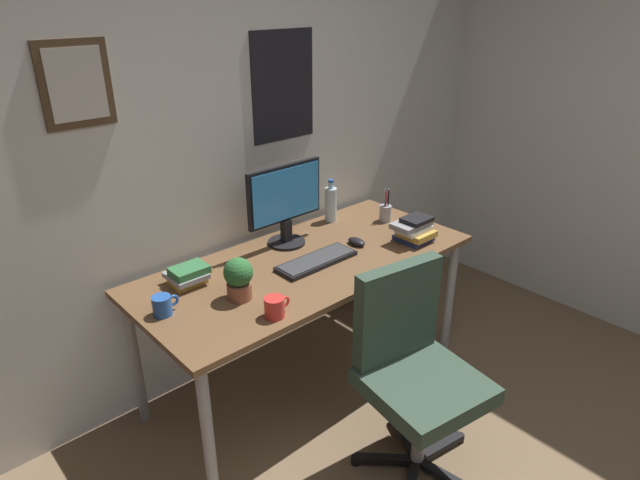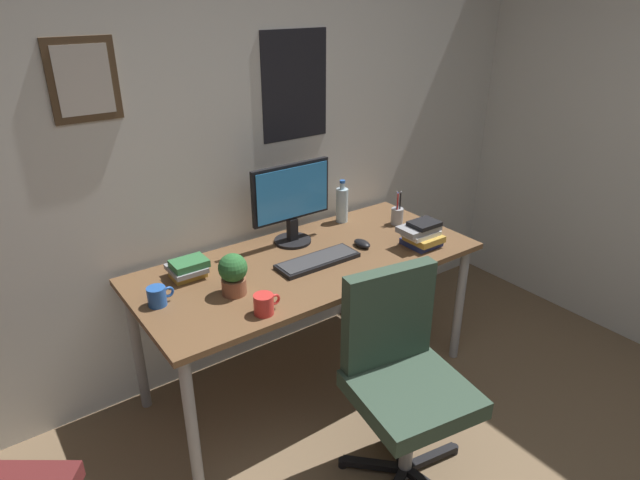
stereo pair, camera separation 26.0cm
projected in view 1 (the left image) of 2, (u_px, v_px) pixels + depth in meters
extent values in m
cube|color=silver|center=(200.00, 144.00, 2.65)|extent=(4.40, 0.08, 2.60)
cube|color=#4C3823|center=(76.00, 84.00, 2.14)|extent=(0.28, 0.02, 0.34)
cube|color=beige|center=(77.00, 84.00, 2.13)|extent=(0.22, 0.00, 0.28)
cube|color=black|center=(283.00, 86.00, 2.83)|extent=(0.40, 0.01, 0.56)
cube|color=brown|center=(307.00, 263.00, 2.74)|extent=(1.75, 0.78, 0.03)
cylinder|color=#9EA0A5|center=(208.00, 437.00, 2.18)|extent=(0.05, 0.05, 0.72)
cylinder|color=#9EA0A5|center=(450.00, 296.00, 3.17)|extent=(0.05, 0.05, 0.72)
cylinder|color=#9EA0A5|center=(135.00, 361.00, 2.62)|extent=(0.05, 0.05, 0.72)
cylinder|color=#9EA0A5|center=(367.00, 259.00, 3.62)|extent=(0.05, 0.05, 0.72)
cube|color=#334738|center=(424.00, 386.00, 2.30)|extent=(0.53, 0.53, 0.08)
cube|color=#334738|center=(397.00, 312.00, 2.34)|extent=(0.43, 0.14, 0.45)
cylinder|color=#9EA0A5|center=(420.00, 431.00, 2.41)|extent=(0.07, 0.07, 0.42)
cube|color=black|center=(439.00, 448.00, 2.55)|extent=(0.28, 0.08, 0.03)
cylinder|color=black|center=(460.00, 438.00, 2.62)|extent=(0.05, 0.05, 0.04)
cube|color=black|center=(405.00, 438.00, 2.60)|extent=(0.16, 0.27, 0.03)
cylinder|color=black|center=(393.00, 420.00, 2.73)|extent=(0.05, 0.05, 0.04)
cube|color=black|center=(386.00, 459.00, 2.49)|extent=(0.23, 0.23, 0.03)
cylinder|color=black|center=(355.00, 460.00, 2.50)|extent=(0.05, 0.05, 0.04)
cube|color=black|center=(445.00, 476.00, 2.40)|extent=(0.08, 0.28, 0.03)
cylinder|color=black|center=(287.00, 242.00, 2.92)|extent=(0.20, 0.20, 0.01)
cube|color=black|center=(286.00, 231.00, 2.89)|extent=(0.05, 0.04, 0.12)
cube|color=black|center=(285.00, 193.00, 2.81)|extent=(0.46, 0.02, 0.30)
cube|color=#338CD8|center=(287.00, 194.00, 2.79)|extent=(0.43, 0.00, 0.27)
cube|color=black|center=(317.00, 261.00, 2.71)|extent=(0.43, 0.15, 0.02)
cube|color=#38383A|center=(317.00, 259.00, 2.70)|extent=(0.41, 0.13, 0.00)
ellipsoid|color=black|center=(357.00, 242.00, 2.90)|extent=(0.06, 0.11, 0.04)
cylinder|color=silver|center=(331.00, 205.00, 3.17)|extent=(0.07, 0.07, 0.20)
cylinder|color=silver|center=(331.00, 185.00, 3.12)|extent=(0.03, 0.03, 0.04)
cylinder|color=#2659B2|center=(331.00, 181.00, 3.11)|extent=(0.03, 0.03, 0.01)
cylinder|color=#2659B2|center=(162.00, 306.00, 2.27)|extent=(0.08, 0.08, 0.09)
torus|color=#2659B2|center=(173.00, 300.00, 2.30)|extent=(0.05, 0.01, 0.05)
cylinder|color=red|center=(274.00, 307.00, 2.25)|extent=(0.09, 0.09, 0.09)
torus|color=red|center=(285.00, 302.00, 2.29)|extent=(0.05, 0.01, 0.05)
cylinder|color=brown|center=(240.00, 291.00, 2.39)|extent=(0.11, 0.11, 0.07)
sphere|color=#2D6B33|center=(238.00, 272.00, 2.35)|extent=(0.13, 0.13, 0.13)
ellipsoid|color=#287A38|center=(229.00, 272.00, 2.35)|extent=(0.07, 0.08, 0.02)
ellipsoid|color=#287A38|center=(241.00, 268.00, 2.39)|extent=(0.07, 0.08, 0.02)
ellipsoid|color=#287A38|center=(237.00, 274.00, 2.31)|extent=(0.08, 0.07, 0.02)
cylinder|color=#9EA0A5|center=(385.00, 213.00, 3.19)|extent=(0.07, 0.07, 0.09)
cylinder|color=#263FBF|center=(385.00, 200.00, 3.16)|extent=(0.01, 0.01, 0.13)
cylinder|color=red|center=(386.00, 202.00, 3.14)|extent=(0.01, 0.01, 0.13)
cylinder|color=black|center=(388.00, 201.00, 3.15)|extent=(0.01, 0.01, 0.13)
cylinder|color=#9EA0A5|center=(387.00, 200.00, 3.16)|extent=(0.01, 0.03, 0.14)
cylinder|color=#9EA0A5|center=(385.00, 200.00, 3.15)|extent=(0.01, 0.02, 0.14)
cube|color=gold|center=(188.00, 281.00, 2.51)|extent=(0.15, 0.11, 0.03)
cube|color=gray|center=(186.00, 275.00, 2.50)|extent=(0.16, 0.17, 0.02)
cube|color=#33723F|center=(189.00, 270.00, 2.49)|extent=(0.16, 0.12, 0.03)
cube|color=navy|center=(414.00, 238.00, 2.95)|extent=(0.17, 0.16, 0.03)
cube|color=gold|center=(416.00, 233.00, 2.92)|extent=(0.16, 0.16, 0.03)
cube|color=silver|center=(414.00, 229.00, 2.91)|extent=(0.18, 0.12, 0.02)
cube|color=gray|center=(411.00, 224.00, 2.90)|extent=(0.22, 0.13, 0.03)
cube|color=black|center=(417.00, 219.00, 2.89)|extent=(0.15, 0.12, 0.02)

